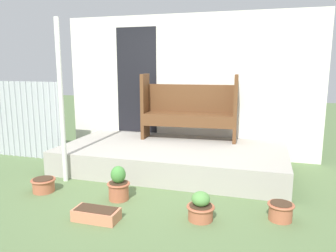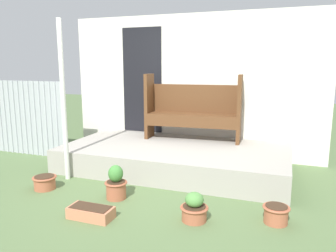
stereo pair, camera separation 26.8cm
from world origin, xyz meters
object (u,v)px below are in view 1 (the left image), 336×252
(flower_pot_left, at_px, (44,184))
(flower_pot_middle, at_px, (119,185))
(flower_pot_far_right, at_px, (281,211))
(planter_box_rect, at_px, (96,214))
(flower_pot_right, at_px, (201,208))
(support_post, at_px, (61,102))
(bench, at_px, (189,108))

(flower_pot_left, relative_size, flower_pot_middle, 0.74)
(flower_pot_far_right, height_order, planter_box_rect, flower_pot_far_right)
(flower_pot_left, bearing_deg, flower_pot_right, -5.20)
(support_post, height_order, flower_pot_middle, support_post)
(flower_pot_left, relative_size, flower_pot_far_right, 1.11)
(flower_pot_far_right, relative_size, planter_box_rect, 0.58)
(support_post, xyz_separation_m, flower_pot_middle, (1.05, -0.40, -0.97))
(bench, distance_m, flower_pot_middle, 2.19)
(flower_pot_left, height_order, flower_pot_right, flower_pot_right)
(flower_pot_middle, relative_size, flower_pot_far_right, 1.51)
(flower_pot_left, distance_m, planter_box_rect, 1.22)
(flower_pot_middle, height_order, flower_pot_far_right, flower_pot_middle)
(support_post, xyz_separation_m, flower_pot_far_right, (3.00, -0.40, -1.05))
(flower_pot_left, bearing_deg, support_post, 85.13)
(planter_box_rect, bearing_deg, support_post, 136.67)
(support_post, height_order, flower_pot_right, support_post)
(flower_pot_middle, xyz_separation_m, planter_box_rect, (0.00, -0.59, -0.12))
(support_post, height_order, bench, support_post)
(flower_pot_left, bearing_deg, flower_pot_middle, 2.64)
(support_post, bearing_deg, flower_pot_right, -16.86)
(flower_pot_far_right, bearing_deg, support_post, 172.31)
(flower_pot_middle, bearing_deg, flower_pot_left, -177.36)
(support_post, relative_size, planter_box_rect, 4.59)
(support_post, xyz_separation_m, planter_box_rect, (1.05, -0.99, -1.10))
(flower_pot_left, relative_size, planter_box_rect, 0.64)
(support_post, distance_m, flower_pot_left, 1.15)
(bench, distance_m, flower_pot_far_right, 2.65)
(bench, relative_size, flower_pot_right, 5.18)
(flower_pot_middle, height_order, planter_box_rect, flower_pot_middle)
(bench, bearing_deg, flower_pot_left, -130.61)
(support_post, relative_size, flower_pot_right, 7.16)
(flower_pot_far_right, distance_m, planter_box_rect, 2.03)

